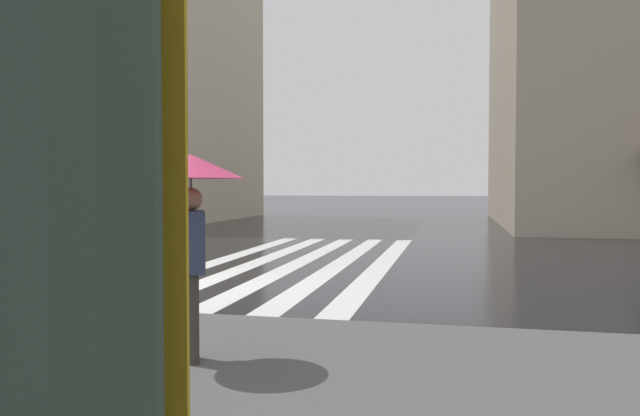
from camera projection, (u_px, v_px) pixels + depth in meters
ground_plane at (195, 285)px, 11.37m from camera, size 220.00×220.00×0.00m
zebra_crossing at (303, 261)px, 15.04m from camera, size 13.00×4.50×0.01m
haussmann_block_mid at (25, 27)px, 34.45m from camera, size 14.68×23.49×22.23m
pedestrian_in_red_jacket at (27, 197)px, 7.47m from camera, size 0.92×0.92×1.98m
pedestrian_approaching_kerb at (191, 193)px, 5.85m from camera, size 1.03×1.03×2.00m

